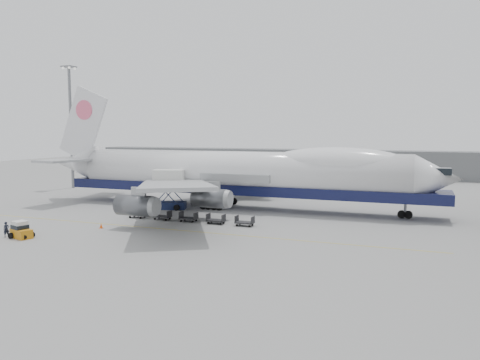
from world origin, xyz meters
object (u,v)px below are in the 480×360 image
at_px(ground_worker, 6,229).
at_px(catering_truck, 169,187).
at_px(baggage_tug, 21,230).
at_px(airliner, 240,172).

bearing_deg(ground_worker, catering_truck, 9.14).
relative_size(baggage_tug, ground_worker, 1.67).
height_order(airliner, ground_worker, airliner).
distance_m(airliner, baggage_tug, 32.55).
xyz_separation_m(catering_truck, baggage_tug, (-5.86, -23.46, -2.59)).
height_order(baggage_tug, ground_worker, baggage_tug).
xyz_separation_m(catering_truck, ground_worker, (-7.75, -23.69, -2.57)).
xyz_separation_m(airliner, baggage_tug, (-15.94, -27.97, -4.77)).
distance_m(catering_truck, baggage_tug, 24.32).
xyz_separation_m(airliner, ground_worker, (-17.83, -28.21, -4.75)).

